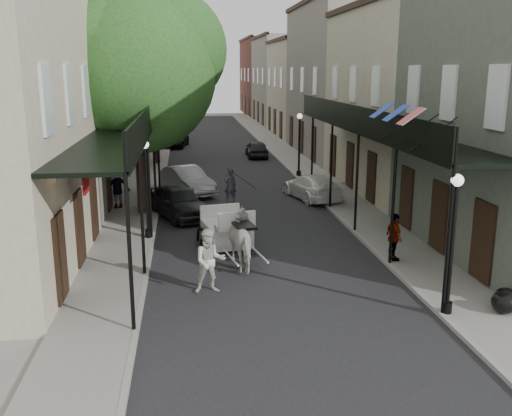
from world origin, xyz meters
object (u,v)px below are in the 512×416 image
object	(u,v)px
car_left_near	(179,202)
car_right_near	(312,187)
tree_near	(146,66)
horse	(245,240)
carriage	(223,212)
lamppost_left	(147,188)
car_right_far	(257,149)
car_left_far	(174,140)
pedestrian_sidewalk_right	(394,237)
lamppost_right_far	(299,144)
pedestrian_sidewalk_left	(117,187)
pedestrian_walking	(210,261)
lamppost_right_near	(452,243)
tree_far	(159,77)
car_left_mid	(187,181)

from	to	relation	value
car_left_near	car_right_near	distance (m)	7.17
tree_near	horse	bearing A→B (deg)	-65.52
carriage	car_left_near	size ratio (longest dim) A/B	0.73
lamppost_left	car_right_far	bearing A→B (deg)	71.79
horse	car_left_far	size ratio (longest dim) A/B	0.49
lamppost_left	car_left_far	world-z (taller)	lamppost_left
lamppost_left	pedestrian_sidewalk_right	distance (m)	9.17
lamppost_right_far	pedestrian_sidewalk_left	distance (m)	12.15
pedestrian_walking	pedestrian_sidewalk_right	bearing A→B (deg)	11.35
lamppost_right_near	car_left_far	xyz separation A→B (m)	(-7.70, 34.77, -1.44)
horse	car_left_far	world-z (taller)	horse
carriage	pedestrian_sidewalk_left	distance (m)	7.23
horse	lamppost_right_near	bearing A→B (deg)	125.62
horse	carriage	distance (m)	2.83
lamppost_right_far	horse	world-z (taller)	lamppost_right_far
tree_near	lamppost_left	bearing A→B (deg)	-88.66
car_left_far	lamppost_left	bearing A→B (deg)	-81.56
tree_near	lamppost_right_far	size ratio (longest dim) A/B	2.60
pedestrian_walking	tree_far	bearing A→B (deg)	90.84
tree_near	car_left_far	size ratio (longest dim) A/B	2.20
pedestrian_walking	tree_near	bearing A→B (deg)	98.20
pedestrian_walking	car_right_near	xyz separation A→B (m)	(5.60, 11.70, -0.33)
pedestrian_sidewalk_left	car_right_far	bearing A→B (deg)	-143.88
tree_near	car_left_mid	bearing A→B (deg)	68.39
horse	pedestrian_walking	size ratio (longest dim) A/B	1.12
lamppost_left	car_left_near	world-z (taller)	lamppost_left
tree_near	tree_far	xyz separation A→B (m)	(-0.05, 14.00, -0.65)
lamppost_right_near	pedestrian_walking	xyz separation A→B (m)	(-6.10, 2.49, -1.10)
lamppost_right_far	car_right_far	bearing A→B (deg)	100.16
lamppost_right_near	carriage	xyz separation A→B (m)	(-5.38, 7.37, -0.87)
tree_near	car_right_near	bearing A→B (deg)	14.43
car_left_far	car_right_near	xyz separation A→B (m)	(7.20, -20.59, 0.02)
car_left_near	car_left_far	world-z (taller)	car_left_near
lamppost_left	lamppost_right_far	world-z (taller)	same
tree_near	car_left_far	distance (m)	23.36
car_left_near	car_left_mid	xyz separation A→B (m)	(0.38, 4.85, -0.00)
pedestrian_sidewalk_left	car_left_near	distance (m)	3.29
car_left_near	car_left_mid	world-z (taller)	car_left_near
car_right_near	tree_near	bearing A→B (deg)	1.90
lamppost_left	pedestrian_sidewalk_right	size ratio (longest dim) A/B	2.30
car_left_far	car_right_near	size ratio (longest dim) A/B	1.02
pedestrian_sidewalk_left	car_right_near	world-z (taller)	pedestrian_sidewalk_left
car_left_mid	pedestrian_walking	bearing A→B (deg)	-111.63
lamppost_right_far	horse	bearing A→B (deg)	-107.47
horse	car_left_mid	size ratio (longest dim) A/B	0.50
pedestrian_walking	pedestrian_sidewalk_left	world-z (taller)	pedestrian_sidewalk_left
tree_far	lamppost_right_far	size ratio (longest dim) A/B	2.32
pedestrian_sidewalk_left	car_right_far	distance (m)	17.51
pedestrian_sidewalk_left	pedestrian_sidewalk_right	size ratio (longest dim) A/B	1.23
lamppost_right_far	car_left_near	distance (m)	11.26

